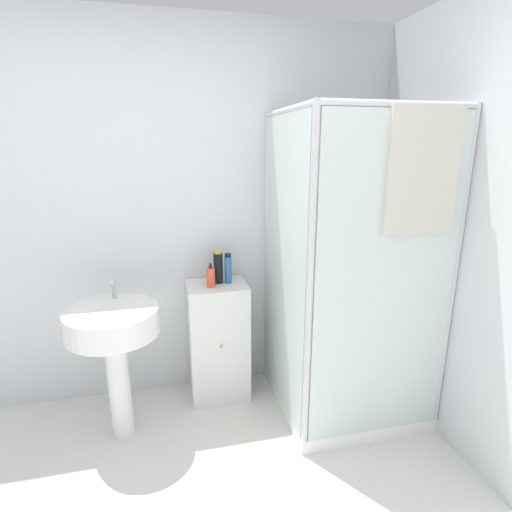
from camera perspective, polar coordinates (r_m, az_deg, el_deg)
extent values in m
cube|color=silver|center=(2.75, -15.00, 5.12)|extent=(6.40, 0.06, 2.50)
cube|color=white|center=(3.01, 12.00, -18.67)|extent=(0.89, 0.89, 0.09)
cylinder|color=silver|center=(3.17, 16.68, 1.05)|extent=(0.04, 0.04, 1.93)
cylinder|color=silver|center=(2.85, 1.63, 0.13)|extent=(0.04, 0.04, 1.93)
cylinder|color=silver|center=(2.50, 26.27, -3.74)|extent=(0.04, 0.04, 1.93)
cylinder|color=silver|center=(2.08, 7.66, -5.94)|extent=(0.04, 0.04, 1.93)
cylinder|color=silver|center=(2.14, 20.05, 19.72)|extent=(0.85, 0.04, 0.04)
cylinder|color=silver|center=(2.90, 10.44, 19.03)|extent=(0.85, 0.04, 0.04)
cylinder|color=silver|center=(2.35, 4.65, 20.10)|extent=(0.04, 0.85, 0.04)
cylinder|color=silver|center=(2.73, 22.90, 18.35)|extent=(0.04, 0.85, 0.04)
cube|color=silver|center=(2.24, 18.06, -4.25)|extent=(0.82, 0.01, 1.80)
cube|color=silver|center=(2.45, 3.91, -1.85)|extent=(0.01, 0.82, 1.80)
cylinder|color=#B7BABF|center=(3.07, 13.71, -2.16)|extent=(0.02, 0.02, 1.45)
cylinder|color=#B7BABF|center=(2.89, 15.12, 11.73)|extent=(0.07, 0.07, 0.04)
cube|color=beige|center=(2.18, 22.76, 11.05)|extent=(0.40, 0.03, 0.63)
cube|color=silver|center=(2.85, -5.41, -11.89)|extent=(0.40, 0.32, 0.83)
sphere|color=gold|center=(2.68, -4.91, -12.76)|extent=(0.02, 0.02, 0.02)
cylinder|color=white|center=(2.63, -18.95, -17.09)|extent=(0.13, 0.13, 0.68)
cylinder|color=white|center=(2.44, -19.81, -8.83)|extent=(0.52, 0.52, 0.15)
cylinder|color=#B7BABF|center=(2.56, -19.67, -4.30)|extent=(0.02, 0.02, 0.13)
cube|color=#B7BABF|center=(2.51, -19.86, -3.38)|extent=(0.02, 0.07, 0.02)
cylinder|color=#E5562D|center=(2.62, -6.49, -3.05)|extent=(0.06, 0.06, 0.13)
cylinder|color=black|center=(2.59, -6.54, -1.48)|extent=(0.02, 0.02, 0.02)
cube|color=black|center=(2.58, -6.51, -1.22)|extent=(0.01, 0.03, 0.01)
cylinder|color=black|center=(2.68, -5.42, -1.75)|extent=(0.06, 0.06, 0.20)
cylinder|color=gold|center=(2.65, -5.48, 0.61)|extent=(0.05, 0.05, 0.02)
cylinder|color=#2D66A3|center=(2.67, -4.01, -2.00)|extent=(0.05, 0.05, 0.18)
cylinder|color=black|center=(2.64, -4.05, 0.12)|extent=(0.04, 0.04, 0.02)
cylinder|color=beige|center=(2.74, -5.78, -2.29)|extent=(0.04, 0.04, 0.12)
cylinder|color=silver|center=(2.72, -5.82, -0.94)|extent=(0.01, 0.01, 0.02)
cube|color=silver|center=(2.71, -5.80, -0.67)|extent=(0.01, 0.02, 0.01)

